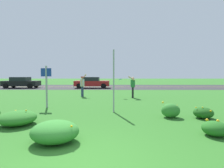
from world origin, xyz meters
The scene contains 15 objects.
ground_plane centered at (0.00, 11.01, 0.00)m, with size 120.00×120.00×0.00m, color #2D6B23.
highway_strip centered at (0.00, 22.02, 0.00)m, with size 120.00×9.79×0.01m, color #2D2D30.
highway_center_stripe centered at (0.00, 22.02, 0.01)m, with size 120.00×0.16×0.00m, color yellow.
daylily_clump_mid_center centered at (3.17, 4.04, 0.29)m, with size 0.77×0.63×0.65m.
daylily_clump_near_camera centered at (-2.63, 2.92, 0.25)m, with size 1.25×1.30×0.55m.
daylily_clump_front_left centered at (3.77, 1.85, 0.22)m, with size 0.74×0.73×0.48m.
daylily_clump_mid_left centered at (4.47, 3.91, 0.23)m, with size 0.79×0.76×0.50m.
daylily_clump_front_center centered at (-0.78, 1.30, 0.29)m, with size 1.27×1.17×0.58m.
sign_post_near_path centered at (-2.83, 6.16, 1.38)m, with size 0.56×0.10×2.26m.
sign_post_by_roadside centered at (0.79, 5.06, 1.48)m, with size 0.07×0.10×2.97m.
person_thrower_red_cap_gray_shirt centered at (-1.74, 10.95, 1.00)m, with size 0.50×0.52×1.83m.
person_catcher_green_shirt centered at (2.26, 10.18, 0.96)m, with size 0.56×0.52×1.68m.
frisbee_pale_blue centered at (1.32, 10.39, 1.42)m, with size 0.29×0.27×0.17m.
car_black_leftmost centered at (-11.36, 19.82, 0.74)m, with size 4.50×2.00×1.45m.
car_red_center_left centered at (-2.03, 19.82, 0.74)m, with size 4.50×2.00×1.45m.
Camera 1 is at (0.77, -3.28, 1.81)m, focal length 28.31 mm.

